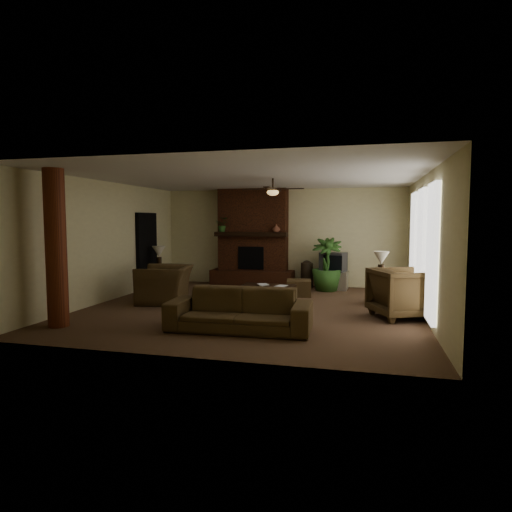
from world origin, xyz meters
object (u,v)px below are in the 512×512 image
(tv_stand, at_px, (332,280))
(sofa, at_px, (239,303))
(coffee_table, at_px, (268,288))
(side_table_left, at_px, (160,280))
(lamp_right, at_px, (381,260))
(ottoman, at_px, (299,288))
(floor_vase, at_px, (307,272))
(armchair_left, at_px, (165,278))
(floor_plant, at_px, (326,276))
(armchair_right, at_px, (402,291))
(lamp_left, at_px, (159,253))
(log_column, at_px, (56,248))
(side_table_right, at_px, (382,292))

(tv_stand, bearing_deg, sofa, -99.84)
(coffee_table, xyz_separation_m, side_table_left, (-3.30, 1.26, -0.10))
(tv_stand, height_order, lamp_right, lamp_right)
(ottoman, height_order, floor_vase, floor_vase)
(armchair_left, bearing_deg, lamp_right, 89.41)
(sofa, height_order, lamp_right, lamp_right)
(armchair_left, height_order, floor_vase, armchair_left)
(armchair_left, height_order, floor_plant, armchair_left)
(side_table_left, bearing_deg, floor_vase, 20.06)
(ottoman, xyz_separation_m, tv_stand, (0.73, 1.26, 0.05))
(armchair_right, xyz_separation_m, ottoman, (-2.31, 1.98, -0.34))
(lamp_left, bearing_deg, lamp_right, -5.90)
(sofa, height_order, floor_plant, sofa)
(floor_plant, bearing_deg, log_column, -130.07)
(tv_stand, bearing_deg, log_column, -125.18)
(floor_plant, bearing_deg, sofa, -103.35)
(coffee_table, xyz_separation_m, floor_vase, (0.54, 2.66, 0.06))
(armchair_right, relative_size, coffee_table, 0.89)
(log_column, xyz_separation_m, tv_stand, (4.45, 5.43, -1.15))
(side_table_left, bearing_deg, sofa, -47.53)
(armchair_right, bearing_deg, coffee_table, 51.56)
(floor_vase, xyz_separation_m, side_table_left, (-3.84, -1.40, -0.16))
(tv_stand, xyz_separation_m, lamp_left, (-4.56, -1.27, 0.75))
(armchair_left, bearing_deg, side_table_right, 89.51)
(floor_vase, bearing_deg, floor_plant, -35.35)
(side_table_right, bearing_deg, coffee_table, -164.66)
(log_column, height_order, coffee_table, log_column)
(lamp_left, bearing_deg, ottoman, 0.17)
(armchair_right, height_order, floor_vase, armchair_right)
(log_column, bearing_deg, armchair_left, 72.39)
(coffee_table, height_order, side_table_right, side_table_right)
(coffee_table, distance_m, tv_stand, 2.83)
(tv_stand, bearing_deg, ottoman, -115.83)
(armchair_right, bearing_deg, lamp_left, 47.69)
(armchair_right, bearing_deg, floor_vase, 9.69)
(armchair_left, xyz_separation_m, coffee_table, (2.38, 0.29, -0.19))
(lamp_left, relative_size, lamp_right, 1.00)
(armchair_right, relative_size, lamp_left, 1.65)
(log_column, distance_m, tv_stand, 7.12)
(armchair_right, xyz_separation_m, lamp_right, (-0.35, 1.37, 0.46))
(log_column, relative_size, sofa, 1.14)
(armchair_left, relative_size, tv_stand, 1.51)
(log_column, bearing_deg, tv_stand, 50.68)
(floor_vase, relative_size, lamp_left, 1.18)
(armchair_left, bearing_deg, sofa, 37.26)
(floor_vase, bearing_deg, lamp_left, -160.15)
(sofa, xyz_separation_m, ottoman, (0.50, 3.65, -0.28))
(side_table_left, height_order, lamp_left, lamp_left)
(floor_vase, bearing_deg, ottoman, -90.92)
(lamp_right, bearing_deg, sofa, -128.86)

